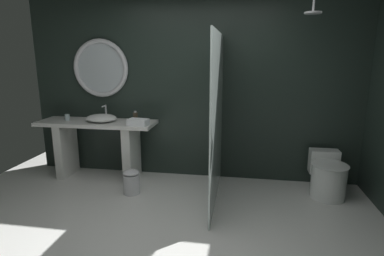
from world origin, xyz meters
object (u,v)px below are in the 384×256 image
soap_dispenser (135,117)px  rain_shower_head (313,10)px  vessel_sink (101,118)px  round_wall_mirror (101,68)px  tumbler_cup (67,117)px  folded_hand_towel (138,122)px  toilet (327,176)px  waste_bin (131,182)px

soap_dispenser → rain_shower_head: size_ratio=0.54×
vessel_sink → round_wall_mirror: bearing=108.7°
tumbler_cup → round_wall_mirror: (0.44, 0.26, 0.69)m
soap_dispenser → folded_hand_towel: bearing=-61.8°
folded_hand_towel → vessel_sink: bearing=167.0°
vessel_sink → toilet: size_ratio=0.67×
tumbler_cup → folded_hand_towel: (1.11, -0.15, -0.00)m
toilet → waste_bin: toilet is taller
vessel_sink → toilet: (3.04, -0.11, -0.63)m
vessel_sink → round_wall_mirror: (-0.09, 0.27, 0.68)m
tumbler_cup → toilet: bearing=-1.9°
round_wall_mirror → waste_bin: 1.72m
rain_shower_head → folded_hand_towel: (-2.11, 0.02, -1.36)m
tumbler_cup → round_wall_mirror: 0.85m
tumbler_cup → folded_hand_towel: size_ratio=0.35×
round_wall_mirror → rain_shower_head: rain_shower_head is taller
waste_bin → folded_hand_towel: (0.01, 0.32, 0.72)m
rain_shower_head → waste_bin: (-2.12, -0.30, -2.08)m
waste_bin → rain_shower_head: bearing=8.1°
tumbler_cup → folded_hand_towel: tumbler_cup is taller
vessel_sink → soap_dispenser: size_ratio=2.68×
rain_shower_head → folded_hand_towel: bearing=179.5°
toilet → waste_bin: 2.49m
soap_dispenser → waste_bin: size_ratio=0.50×
soap_dispenser → waste_bin: (0.10, -0.52, -0.74)m
vessel_sink → waste_bin: vessel_sink is taller
tumbler_cup → soap_dispenser: size_ratio=0.58×
round_wall_mirror → waste_bin: size_ratio=2.62×
waste_bin → tumbler_cup: bearing=156.9°
soap_dispenser → toilet: soap_dispenser is taller
toilet → folded_hand_towel: (-2.46, -0.03, 0.62)m
rain_shower_head → toilet: size_ratio=0.47×
rain_shower_head → toilet: (0.35, 0.05, -1.98)m
tumbler_cup → soap_dispenser: soap_dispenser is taller
round_wall_mirror → folded_hand_towel: 1.05m
vessel_sink → soap_dispenser: bearing=8.0°
round_wall_mirror → waste_bin: (0.67, -0.73, -1.40)m
round_wall_mirror → waste_bin: bearing=-47.5°
rain_shower_head → vessel_sink: bearing=176.7°
vessel_sink → toilet: vessel_sink is taller
soap_dispenser → round_wall_mirror: size_ratio=0.19×
soap_dispenser → toilet: bearing=-3.8°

